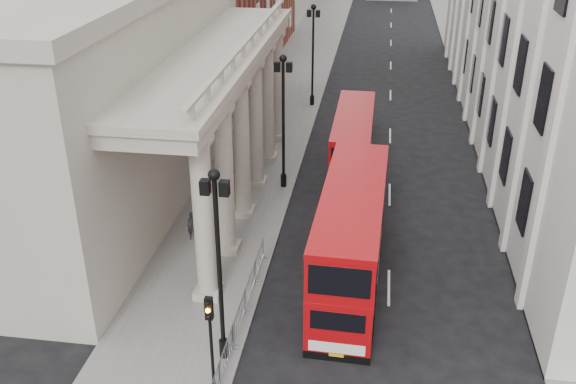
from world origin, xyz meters
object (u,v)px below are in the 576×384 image
(lamp_post_mid, at_px, (283,113))
(bus_near, at_px, (351,236))
(lamp_post_north, at_px, (313,49))
(pedestrian_b, at_px, (237,173))
(pedestrian_c, at_px, (225,197))
(traffic_light, at_px, (210,328))
(bus_far, at_px, (353,144))
(lamp_post_south, at_px, (219,255))
(pedestrian_a, at_px, (193,226))

(lamp_post_mid, relative_size, bus_near, 0.72)
(lamp_post_north, height_order, pedestrian_b, lamp_post_north)
(lamp_post_mid, relative_size, pedestrian_b, 5.40)
(bus_near, height_order, pedestrian_b, bus_near)
(lamp_post_north, relative_size, pedestrian_c, 4.68)
(lamp_post_mid, xyz_separation_m, traffic_light, (0.10, -18.02, -1.80))
(traffic_light, xyz_separation_m, bus_far, (4.01, 20.55, -0.91))
(lamp_post_south, distance_m, pedestrian_c, 13.13)
(pedestrian_a, bearing_deg, bus_near, -30.29)
(lamp_post_mid, distance_m, bus_near, 11.18)
(lamp_post_south, bearing_deg, lamp_post_mid, 90.00)
(traffic_light, bearing_deg, lamp_post_mid, 90.32)
(bus_far, distance_m, pedestrian_b, 7.62)
(pedestrian_a, xyz_separation_m, pedestrian_b, (0.89, 6.99, -0.01))
(traffic_light, relative_size, pedestrian_a, 2.74)
(lamp_post_north, relative_size, traffic_light, 1.93)
(lamp_post_mid, bearing_deg, bus_near, -64.64)
(lamp_post_mid, height_order, bus_near, lamp_post_mid)
(lamp_post_north, distance_m, pedestrian_a, 23.79)
(lamp_post_south, height_order, lamp_post_mid, same)
(lamp_post_south, bearing_deg, pedestrian_a, 113.19)
(pedestrian_a, bearing_deg, lamp_post_south, -79.19)
(lamp_post_south, bearing_deg, pedestrian_c, 102.92)
(traffic_light, relative_size, bus_far, 0.44)
(lamp_post_south, relative_size, pedestrian_b, 5.40)
(pedestrian_c, bearing_deg, pedestrian_b, 117.94)
(lamp_post_north, bearing_deg, traffic_light, -89.83)
(traffic_light, height_order, bus_near, bus_near)
(bus_far, bearing_deg, pedestrian_c, -137.40)
(lamp_post_mid, distance_m, traffic_light, 18.11)
(traffic_light, bearing_deg, lamp_post_south, 92.84)
(lamp_post_south, distance_m, lamp_post_mid, 16.00)
(lamp_post_south, distance_m, traffic_light, 2.71)
(traffic_light, bearing_deg, lamp_post_north, 90.17)
(bus_near, distance_m, bus_far, 12.43)
(lamp_post_south, distance_m, bus_near, 8.05)
(pedestrian_c, bearing_deg, lamp_post_north, 108.20)
(lamp_post_south, relative_size, bus_near, 0.72)
(lamp_post_mid, bearing_deg, pedestrian_b, -177.05)
(lamp_post_mid, height_order, lamp_post_north, same)
(lamp_post_north, height_order, pedestrian_a, lamp_post_north)
(pedestrian_a, relative_size, pedestrian_b, 1.02)
(lamp_post_mid, bearing_deg, pedestrian_c, -126.55)
(lamp_post_south, bearing_deg, traffic_light, -87.16)
(bus_near, xyz_separation_m, pedestrian_b, (-7.59, 9.73, -1.69))
(lamp_post_south, distance_m, pedestrian_a, 10.44)
(pedestrian_c, bearing_deg, bus_far, 68.67)
(bus_far, relative_size, pedestrian_b, 6.31)
(bus_far, bearing_deg, pedestrian_b, -158.90)
(bus_far, xyz_separation_m, pedestrian_a, (-7.90, -9.67, -1.29))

